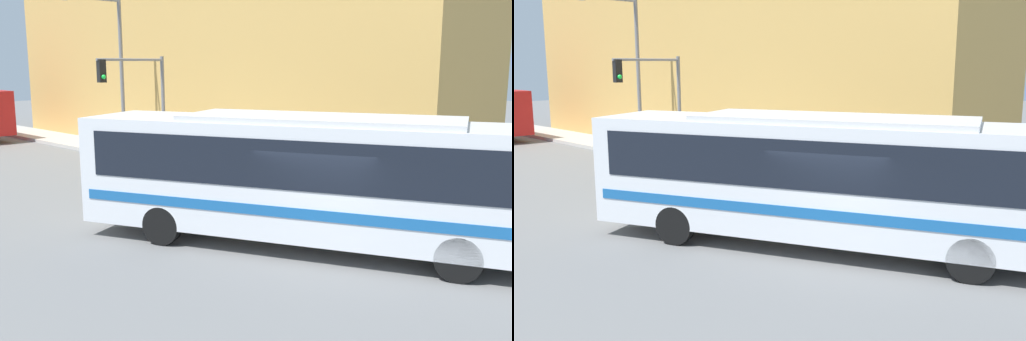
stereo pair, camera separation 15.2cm
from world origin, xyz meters
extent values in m
plane|color=slate|center=(0.00, 0.00, 0.00)|extent=(120.00, 120.00, 0.00)
cube|color=#B7B2A8|center=(5.78, 20.00, 0.09)|extent=(2.57, 70.00, 0.17)
cube|color=tan|center=(10.07, 15.20, 5.22)|extent=(6.00, 28.40, 10.44)
cube|color=silver|center=(0.43, 0.67, 1.73)|extent=(6.81, 11.81, 2.65)
cube|color=black|center=(0.43, 0.67, 2.21)|extent=(6.49, 10.96, 1.10)
cube|color=#19599E|center=(0.43, 0.67, 1.15)|extent=(6.67, 11.39, 0.24)
cube|color=silver|center=(0.43, 0.67, 3.11)|extent=(4.61, 6.85, 0.16)
cylinder|color=black|center=(0.07, 4.46, 0.48)|extent=(0.63, 1.00, 0.96)
cylinder|color=black|center=(-1.99, 3.60, 0.48)|extent=(0.63, 1.00, 0.96)
cylinder|color=black|center=(2.70, -1.89, 0.48)|extent=(0.63, 1.00, 0.96)
cylinder|color=black|center=(0.63, -2.75, 0.48)|extent=(0.63, 1.00, 0.96)
cylinder|color=red|center=(5.10, 4.52, 0.47)|extent=(0.26, 0.26, 0.59)
sphere|color=red|center=(5.10, 4.52, 0.84)|extent=(0.25, 0.25, 0.25)
cylinder|color=red|center=(5.10, 4.38, 0.50)|extent=(0.12, 0.16, 0.12)
cylinder|color=slate|center=(5.25, 12.88, 2.43)|extent=(0.16, 0.16, 4.52)
cylinder|color=slate|center=(3.65, 12.88, 4.54)|extent=(3.20, 0.11, 0.11)
cube|color=black|center=(2.25, 12.88, 4.09)|extent=(0.30, 0.24, 0.90)
sphere|color=#19D83F|center=(2.25, 12.74, 3.87)|extent=(0.18, 0.18, 0.18)
cylinder|color=slate|center=(5.35, 16.13, 3.76)|extent=(0.18, 0.18, 7.17)
cylinder|color=#47382D|center=(5.71, 12.42, 0.60)|extent=(0.28, 0.28, 0.86)
cylinder|color=beige|center=(5.71, 12.42, 1.39)|extent=(0.34, 0.34, 0.71)
sphere|color=tan|center=(5.71, 12.42, 1.86)|extent=(0.23, 0.23, 0.23)
cylinder|color=#23283D|center=(5.93, 14.51, 0.58)|extent=(0.28, 0.28, 0.82)
cylinder|color=beige|center=(5.93, 14.51, 1.34)|extent=(0.34, 0.34, 0.69)
sphere|color=tan|center=(5.93, 14.51, 1.79)|extent=(0.22, 0.22, 0.22)
camera|label=1|loc=(-10.21, -7.32, 4.39)|focal=40.00mm
camera|label=2|loc=(-10.11, -7.43, 4.39)|focal=40.00mm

